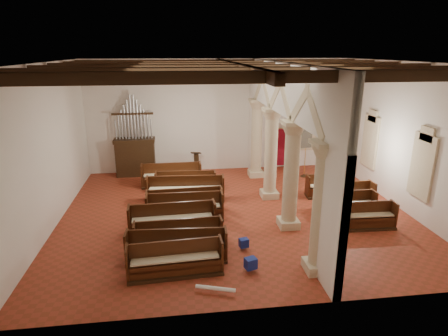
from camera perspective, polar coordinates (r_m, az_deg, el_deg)
The scene contains 33 objects.
floor at distance 15.58m, azimuth 1.75°, elevation -6.82°, with size 14.00×14.00×0.00m, color maroon.
ceiling at distance 14.19m, azimuth 1.98°, elevation 15.81°, with size 14.00×14.00×0.00m, color #331D11.
wall_back at distance 20.42m, azimuth -0.82°, elevation 7.92°, with size 14.00×0.02×6.00m, color white.
wall_front at distance 9.01m, azimuth 7.92°, elevation -5.09°, with size 14.00×0.02×6.00m, color white.
wall_left at distance 15.18m, azimuth -25.27°, elevation 2.79°, with size 0.02×12.00×6.00m, color white.
wall_right at distance 17.14m, azimuth 25.70°, elevation 4.28°, with size 0.02×12.00×6.00m, color white.
ceiling_beams at distance 14.20m, azimuth 1.98°, elevation 15.09°, with size 13.80×11.80×0.30m, color #30200F, non-canonical shape.
arcade at distance 14.86m, azimuth 8.79°, elevation 6.24°, with size 0.90×11.90×6.00m.
window_right_a at distance 16.12m, azimuth 28.07°, elevation 0.23°, with size 0.03×1.00×2.20m, color #2D664D.
window_right_b at distance 19.39m, azimuth 21.46°, elevation 3.75°, with size 0.03×1.00×2.20m, color #2D664D.
window_back at distance 21.68m, azimuth 12.51°, elevation 5.93°, with size 1.00×0.03×2.20m, color #2D664D.
pipe_organ at distance 20.28m, azimuth -13.39°, elevation 2.65°, with size 2.10×0.85×4.40m.
lectern at distance 20.27m, azimuth -4.21°, elevation 0.60°, with size 0.59×0.61×1.27m.
dossal_curtain at distance 21.40m, azimuth 8.59°, elevation 3.16°, with size 1.80×0.07×2.17m.
processional_banner at distance 20.08m, azimuth 12.23°, elevation 1.02°, with size 0.62×0.79×2.73m.
hymnal_box_a at distance 11.71m, azimuth 4.08°, elevation -14.28°, with size 0.34×0.28×0.34m, color #163C99.
hymnal_box_b at distance 12.83m, azimuth 3.03°, elevation -11.32°, with size 0.30×0.24×0.30m, color navy.
hymnal_box_c at distance 15.48m, azimuth -1.26°, elevation -5.93°, with size 0.33×0.26×0.33m, color navy.
tube_heater_a at distance 10.84m, azimuth -1.31°, elevation -17.87°, with size 0.11×0.11×1.12m, color silver.
tube_heater_b at distance 12.22m, azimuth -1.76°, elevation -13.36°, with size 0.09×0.09×0.85m, color white.
nave_pew_0 at distance 11.59m, azimuth -7.40°, elevation -14.32°, with size 2.87×0.87×1.05m.
nave_pew_1 at distance 12.27m, azimuth -7.18°, elevation -12.39°, with size 3.22×0.87×1.03m.
nave_pew_2 at distance 13.03m, azimuth -6.90°, elevation -10.58°, with size 3.01×0.77×0.96m.
nave_pew_3 at distance 14.01m, azimuth -7.82°, elevation -8.29°, with size 3.19×0.87×1.10m.
nave_pew_4 at distance 14.85m, azimuth -5.94°, elevation -6.63°, with size 3.00×0.78×1.12m.
nave_pew_5 at distance 15.59m, azimuth -5.99°, elevation -5.58°, with size 3.15×0.80×1.00m.
nave_pew_6 at distance 16.77m, azimuth -5.89°, elevation -3.74°, with size 3.47×0.96×1.10m.
nave_pew_7 at distance 17.85m, azimuth -5.85°, elevation -2.55°, with size 2.88×0.80×0.96m.
nave_pew_8 at distance 18.60m, azimuth -7.99°, elevation -1.60°, with size 2.93×0.79×1.13m.
aisle_pew_0 at distance 15.22m, azimuth 21.18°, elevation -7.31°, with size 1.98×0.74×1.01m.
aisle_pew_1 at distance 16.18m, azimuth 19.21°, elevation -5.59°, with size 1.67×0.67×1.00m.
aisle_pew_2 at distance 16.74m, azimuth 18.73°, elevation -4.58°, with size 1.93×0.81×1.14m.
aisle_pew_3 at distance 17.69m, azimuth 15.26°, elevation -3.18°, with size 1.83×0.81×1.03m.
Camera 1 is at (-2.27, -14.00, 6.46)m, focal length 30.00 mm.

